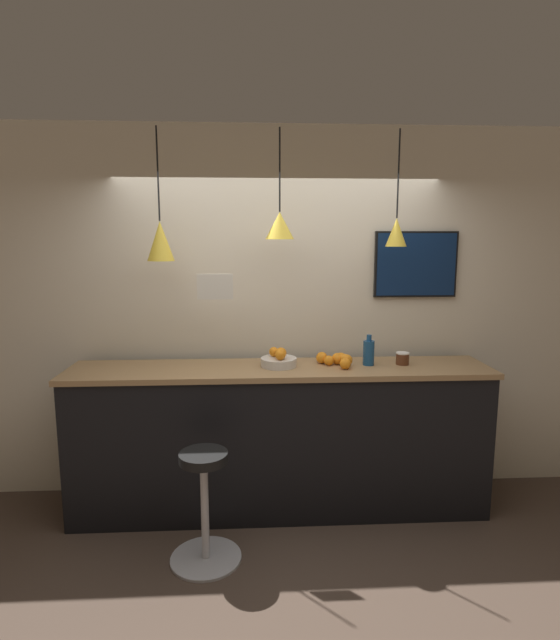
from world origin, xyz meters
The scene contains 13 objects.
ground_plane centered at (0.00, 0.00, 0.00)m, with size 14.00×14.00×0.00m, color #47382D.
back_wall centered at (0.00, 1.00, 1.45)m, with size 8.00×0.06×2.90m.
service_counter centered at (0.00, 0.60, 0.56)m, with size 3.09×0.57×1.11m.
bar_stool centered at (-0.51, 0.00, 0.41)m, with size 0.46×0.46×0.73m.
fruit_bowl centered at (-0.01, 0.62, 1.16)m, with size 0.26×0.26×0.15m.
orange_pile centered at (0.43, 0.64, 1.15)m, with size 0.26×0.26×0.09m.
juice_bottle centered at (0.66, 0.63, 1.21)m, with size 0.08×0.08×0.23m.
spread_jar centered at (0.92, 0.63, 1.16)m, with size 0.10×0.10×0.09m.
pendant_lamp_left centered at (-0.84, 0.63, 2.03)m, with size 0.19×0.19×0.91m.
pendant_lamp_middle centered at (0.00, 0.63, 2.14)m, with size 0.20×0.20×0.76m.
pendant_lamp_right centered at (0.84, 0.63, 2.09)m, with size 0.15×0.15×0.81m.
mounted_tv centered at (1.09, 0.94, 1.84)m, with size 0.66×0.04×0.52m.
hanging_menu_board centered at (-0.45, 0.39, 1.73)m, with size 0.24×0.01×0.17m.
Camera 1 is at (-0.20, -2.95, 2.04)m, focal length 28.00 mm.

